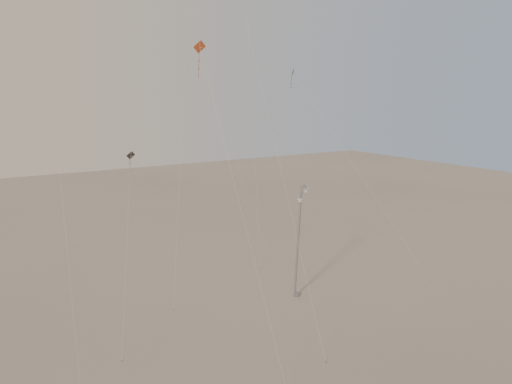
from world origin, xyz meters
TOP-DOWN VIEW (x-y plane):
  - ground at (0.00, 0.00)m, footprint 160.00×160.00m
  - street_lamp at (1.26, 5.36)m, footprint 1.47×1.07m
  - kite_1 at (-2.03, 8.38)m, footprint 0.91×15.05m
  - kite_3 at (-7.37, 1.81)m, footprint 1.98×7.23m
  - kite_4 at (8.04, 10.79)m, footprint 6.59×12.95m
  - kite_6 at (-11.13, 8.19)m, footprint 3.04×5.57m
  - kite_7 at (-3.74, 14.67)m, footprint 6.30×8.27m

SIDE VIEW (x-z plane):
  - ground at x=0.00m, z-range 0.00..0.00m
  - street_lamp at x=1.26m, z-range 0.31..9.69m
  - kite_6 at x=-11.13m, z-range 2.99..15.29m
  - kite_4 at x=8.04m, z-range 4.58..23.38m
  - kite_3 at x=-7.37m, z-range 4.92..23.96m
  - kite_1 at x=-2.03m, z-range 7.15..37.52m
  - kite_7 at x=-3.74m, z-range 8.45..39.19m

